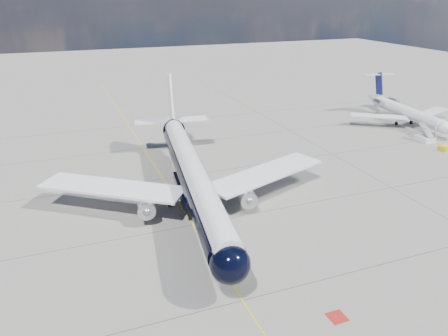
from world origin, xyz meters
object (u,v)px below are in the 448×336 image
(regional_jet, at_px, (403,110))
(service_tug, at_px, (445,148))
(main_airliner, at_px, (192,173))
(boarding_stair, at_px, (425,138))

(regional_jet, xyz_separation_m, service_tug, (-4.94, -16.49, -2.48))
(regional_jet, distance_m, service_tug, 17.39)
(main_airliner, distance_m, boarding_stair, 49.72)
(boarding_stair, bearing_deg, main_airliner, -171.72)
(main_airliner, bearing_deg, service_tug, 12.05)
(main_airliner, bearing_deg, regional_jet, 28.53)
(regional_jet, bearing_deg, boarding_stair, -104.23)
(regional_jet, bearing_deg, service_tug, -99.54)
(service_tug, bearing_deg, main_airliner, 172.37)
(main_airliner, height_order, regional_jet, main_airliner)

